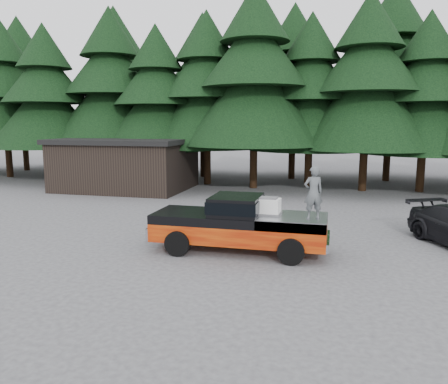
% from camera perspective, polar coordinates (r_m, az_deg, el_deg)
% --- Properties ---
extents(ground, '(120.00, 120.00, 0.00)m').
position_cam_1_polar(ground, '(15.25, -2.41, -7.49)').
color(ground, '#454447').
rests_on(ground, ground).
extents(pickup_truck, '(6.00, 2.04, 1.33)m').
position_cam_1_polar(pickup_truck, '(14.84, 1.98, -5.29)').
color(pickup_truck, '#C9510C').
rests_on(pickup_truck, ground).
extents(truck_cab, '(1.66, 1.90, 0.59)m').
position_cam_1_polar(truck_cab, '(14.66, 1.62, -1.63)').
color(truck_cab, black).
rests_on(truck_cab, pickup_truck).
extents(air_compressor, '(0.78, 0.66, 0.51)m').
position_cam_1_polar(air_compressor, '(14.53, 5.85, -1.93)').
color(air_compressor, white).
rests_on(air_compressor, pickup_truck).
extents(man_on_bed, '(0.72, 0.61, 1.68)m').
position_cam_1_polar(man_on_bed, '(13.94, 11.59, -0.09)').
color(man_on_bed, '#505557').
rests_on(man_on_bed, pickup_truck).
extents(utility_building, '(8.40, 6.40, 3.30)m').
position_cam_1_polar(utility_building, '(29.28, -12.67, 3.64)').
color(utility_building, black).
rests_on(utility_building, ground).
extents(treeline, '(60.15, 16.05, 17.50)m').
position_cam_1_polar(treeline, '(31.60, 7.54, 15.17)').
color(treeline, black).
rests_on(treeline, ground).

